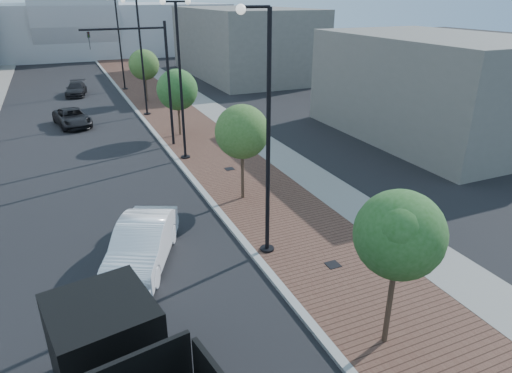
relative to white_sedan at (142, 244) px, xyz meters
name	(u,v)px	position (x,y,z in m)	size (l,w,h in m)	color
sidewalk	(165,98)	(7.56, 28.85, -0.80)	(7.00, 140.00, 0.12)	#4C2D23
concrete_strip	(191,96)	(10.26, 28.85, -0.79)	(2.40, 140.00, 0.13)	slate
curb	(129,101)	(4.06, 28.85, -0.79)	(0.30, 140.00, 0.14)	gray
white_sedan	(142,244)	(0.00, 0.00, 0.00)	(1.81, 5.20, 1.71)	white
dark_car_mid	(72,118)	(-1.30, 21.92, -0.19)	(2.20, 4.76, 1.32)	black
dark_car_far	(76,89)	(-0.27, 34.11, -0.22)	(1.79, 4.41, 1.28)	black
pedestrian	(423,229)	(10.55, -3.32, -0.02)	(0.61, 0.40, 1.67)	black
streetlight_1	(265,149)	(4.55, -1.15, 3.49)	(1.44, 0.56, 9.21)	black
streetlight_2	(181,81)	(4.66, 10.85, 3.96)	(1.72, 0.56, 9.28)	black
streetlight_3	(141,63)	(4.55, 22.85, 3.49)	(1.44, 0.56, 9.21)	black
streetlight_4	(120,43)	(4.66, 34.85, 3.96)	(1.72, 0.56, 9.28)	black
traffic_mast	(154,72)	(3.76, 13.85, 4.13)	(5.09, 0.20, 8.00)	black
tree_0	(400,234)	(5.71, -7.12, 2.79)	(2.46, 2.43, 4.87)	#382619
tree_1	(243,132)	(5.71, 3.88, 2.66)	(2.59, 2.58, 4.82)	#382619
tree_2	(178,90)	(5.71, 15.88, 2.49)	(2.85, 2.85, 4.78)	#382619
tree_3	(144,65)	(5.71, 27.88, 2.65)	(2.76, 2.76, 4.90)	#382619
convention_center	(71,16)	(2.06, 73.85, 5.15)	(50.00, 30.00, 50.00)	#A9ACB3
commercial_block_ne	(243,42)	(20.06, 38.85, 3.14)	(12.00, 22.00, 8.00)	#5F5C56
commercial_block_e	(432,87)	(22.06, 8.85, 2.64)	(10.00, 16.00, 7.00)	#625F58
utility_cover_1	(333,265)	(6.46, -3.15, -0.73)	(0.50, 0.50, 0.02)	black
utility_cover_2	(230,169)	(6.46, 7.85, -0.73)	(0.50, 0.50, 0.02)	black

